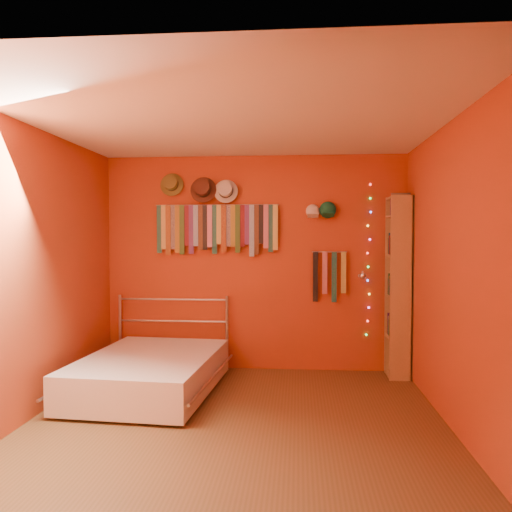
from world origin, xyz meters
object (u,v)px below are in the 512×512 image
(tie_rack, at_px, (216,227))
(bookshelf, at_px, (402,286))
(reading_lamp, at_px, (362,276))
(bed, at_px, (150,372))

(tie_rack, distance_m, bookshelf, 2.20)
(bookshelf, bearing_deg, tie_rack, 175.78)
(bookshelf, bearing_deg, reading_lamp, -176.20)
(tie_rack, height_order, bookshelf, bookshelf)
(tie_rack, relative_size, bookshelf, 0.72)
(tie_rack, distance_m, bed, 1.82)
(tie_rack, bearing_deg, bookshelf, -4.22)
(reading_lamp, height_order, bookshelf, bookshelf)
(reading_lamp, distance_m, bookshelf, 0.45)
(tie_rack, bearing_deg, bed, -118.29)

